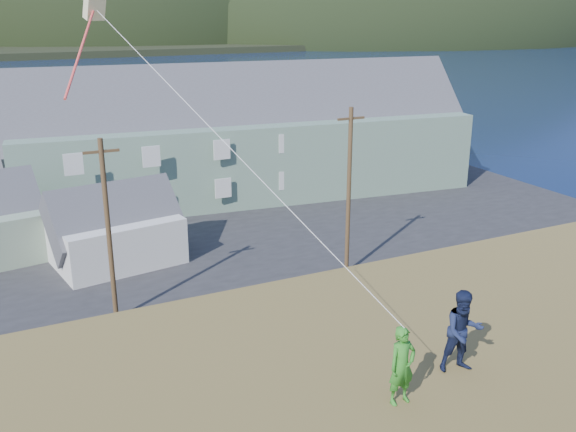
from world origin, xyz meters
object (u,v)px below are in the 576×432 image
object	(u,v)px
shed_white	(116,228)
kite_flyer_navy	(463,331)
shed_palegreen_far	(26,172)
kite_flyer_green	(402,366)
lodge	(247,134)

from	to	relation	value
shed_white	kite_flyer_navy	distance (m)	27.54
shed_palegreen_far	kite_flyer_green	bearing A→B (deg)	-75.62
lodge	shed_white	distance (m)	16.92
lodge	kite_flyer_green	world-z (taller)	lodge
shed_palegreen_far	kite_flyer_navy	distance (m)	42.99
shed_palegreen_far	kite_flyer_navy	world-z (taller)	kite_flyer_navy
shed_white	shed_palegreen_far	bearing A→B (deg)	94.27
lodge	kite_flyer_green	distance (m)	40.18
lodge	shed_palegreen_far	size ratio (longest dim) A/B	3.58
kite_flyer_green	kite_flyer_navy	bearing A→B (deg)	10.15
kite_flyer_green	kite_flyer_navy	xyz separation A→B (m)	(1.80, 0.40, 0.10)
shed_white	kite_flyer_green	distance (m)	27.83
lodge	shed_white	xyz separation A→B (m)	(-12.76, -10.81, -2.55)
lodge	shed_white	world-z (taller)	lodge
kite_flyer_navy	kite_flyer_green	bearing A→B (deg)	-153.15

